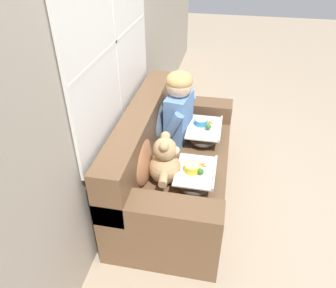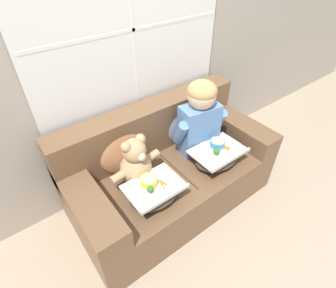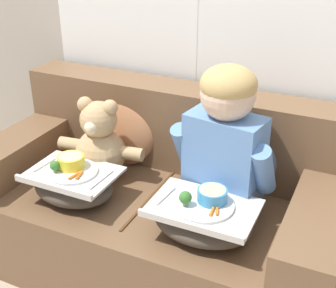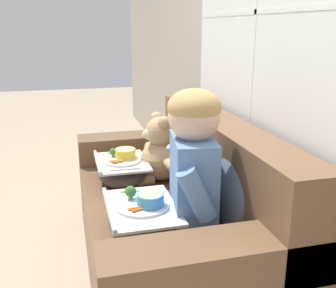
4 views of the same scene
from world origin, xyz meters
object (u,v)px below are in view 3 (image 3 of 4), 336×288
object	(u,v)px
lap_tray_child	(203,219)
teddy_bear	(100,144)
child_figure	(225,133)
lap_tray_teddy	(73,184)
couch	(160,206)
throw_pillow_behind_child	(237,148)
throw_pillow_behind_teddy	(120,124)

from	to	relation	value
lap_tray_child	teddy_bear	bearing A→B (deg)	159.86
child_figure	lap_tray_teddy	world-z (taller)	child_figure
couch	teddy_bear	size ratio (longest dim) A/B	3.82
throw_pillow_behind_child	child_figure	distance (m)	0.25
throw_pillow_behind_teddy	lap_tray_teddy	xyz separation A→B (m)	(-0.00, -0.43, -0.12)
couch	throw_pillow_behind_child	bearing A→B (deg)	29.21
lap_tray_teddy	child_figure	bearing A→B (deg)	20.47
throw_pillow_behind_child	teddy_bear	size ratio (longest dim) A/B	0.98
child_figure	throw_pillow_behind_child	bearing A→B (deg)	89.94
couch	throw_pillow_behind_child	distance (m)	0.47
child_figure	teddy_bear	distance (m)	0.65
couch	child_figure	size ratio (longest dim) A/B	2.60
couch	child_figure	distance (m)	0.56
throw_pillow_behind_child	lap_tray_teddy	distance (m)	0.77
teddy_bear	lap_tray_child	xyz separation A→B (m)	(0.63, -0.23, -0.09)
couch	lap_tray_teddy	distance (m)	0.45
lap_tray_child	lap_tray_teddy	distance (m)	0.63
throw_pillow_behind_teddy	lap_tray_child	distance (m)	0.77
couch	lap_tray_teddy	world-z (taller)	couch
lap_tray_child	lap_tray_teddy	bearing A→B (deg)	-179.99
lap_tray_child	lap_tray_teddy	world-z (taller)	lap_tray_child
throw_pillow_behind_teddy	lap_tray_teddy	world-z (taller)	throw_pillow_behind_teddy
throw_pillow_behind_teddy	lap_tray_teddy	size ratio (longest dim) A/B	1.14
throw_pillow_behind_teddy	couch	bearing A→B (deg)	-29.21
throw_pillow_behind_teddy	teddy_bear	world-z (taller)	throw_pillow_behind_teddy
child_figure	teddy_bear	world-z (taller)	child_figure
throw_pillow_behind_teddy	teddy_bear	size ratio (longest dim) A/B	1.02
couch	teddy_bear	xyz separation A→B (m)	(-0.31, -0.02, 0.28)
throw_pillow_behind_child	lap_tray_child	world-z (taller)	throw_pillow_behind_child
couch	throw_pillow_behind_child	world-z (taller)	couch
child_figure	couch	bearing A→B (deg)	176.80
throw_pillow_behind_child	child_figure	size ratio (longest dim) A/B	0.67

